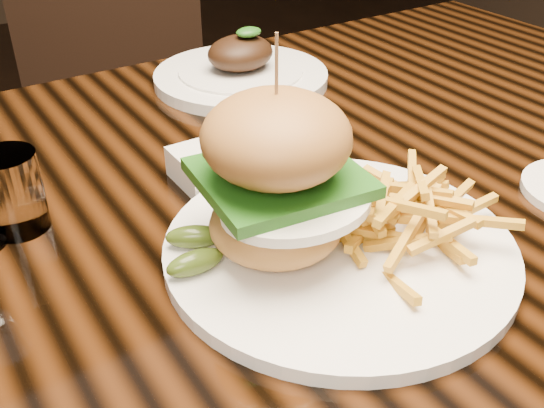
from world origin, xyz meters
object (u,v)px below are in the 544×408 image
dining_table (251,239)px  chair_far (115,87)px  burger_plate (328,207)px  far_dish (241,72)px

dining_table → chair_far: bearing=80.9°
dining_table → chair_far: (0.14, 0.89, -0.13)m
burger_plate → chair_far: bearing=99.8°
dining_table → burger_plate: burger_plate is taller
burger_plate → chair_far: 1.08m
dining_table → burger_plate: bearing=-92.1°
dining_table → chair_far: size_ratio=1.68×
dining_table → burger_plate: size_ratio=4.64×
burger_plate → far_dish: 0.47m
far_dish → burger_plate: bearing=-110.0°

